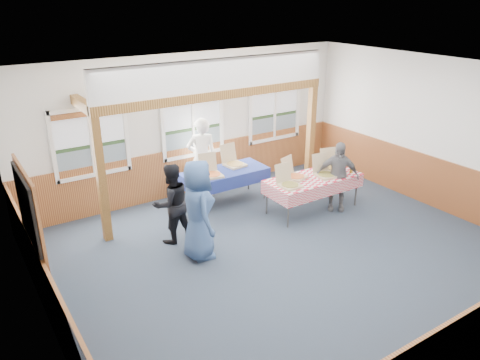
# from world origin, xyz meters

# --- Properties ---
(floor) EXTENTS (8.00, 8.00, 0.00)m
(floor) POSITION_xyz_m (0.00, 0.00, 0.00)
(floor) COLOR #272E3F
(floor) RESTS_ON ground
(ceiling) EXTENTS (8.00, 8.00, 0.00)m
(ceiling) POSITION_xyz_m (0.00, 0.00, 3.20)
(ceiling) COLOR white
(ceiling) RESTS_ON wall_back
(wall_back) EXTENTS (8.00, 0.00, 8.00)m
(wall_back) POSITION_xyz_m (0.00, 3.50, 1.60)
(wall_back) COLOR silver
(wall_back) RESTS_ON floor
(wall_left) EXTENTS (0.00, 8.00, 8.00)m
(wall_left) POSITION_xyz_m (-4.00, 0.00, 1.60)
(wall_left) COLOR silver
(wall_left) RESTS_ON floor
(wall_right) EXTENTS (0.00, 8.00, 8.00)m
(wall_right) POSITION_xyz_m (4.00, 0.00, 1.60)
(wall_right) COLOR silver
(wall_right) RESTS_ON floor
(wainscot_back) EXTENTS (7.98, 0.05, 1.10)m
(wainscot_back) POSITION_xyz_m (0.00, 3.48, 0.55)
(wainscot_back) COLOR brown
(wainscot_back) RESTS_ON floor
(wainscot_front) EXTENTS (7.98, 0.05, 1.10)m
(wainscot_front) POSITION_xyz_m (0.00, -3.48, 0.55)
(wainscot_front) COLOR brown
(wainscot_front) RESTS_ON floor
(wainscot_left) EXTENTS (0.05, 6.98, 1.10)m
(wainscot_left) POSITION_xyz_m (-3.98, 0.00, 0.55)
(wainscot_left) COLOR brown
(wainscot_left) RESTS_ON floor
(wainscot_right) EXTENTS (0.05, 6.98, 1.10)m
(wainscot_right) POSITION_xyz_m (3.98, 0.00, 0.55)
(wainscot_right) COLOR brown
(wainscot_right) RESTS_ON floor
(cased_opening) EXTENTS (0.06, 1.30, 2.10)m
(cased_opening) POSITION_xyz_m (-3.96, 0.90, 1.05)
(cased_opening) COLOR #383838
(cased_opening) RESTS_ON wall_left
(window_left) EXTENTS (1.56, 0.10, 1.46)m
(window_left) POSITION_xyz_m (-2.30, 3.46, 1.68)
(window_left) COLOR white
(window_left) RESTS_ON wall_back
(window_mid) EXTENTS (1.56, 0.10, 1.46)m
(window_mid) POSITION_xyz_m (0.00, 3.46, 1.68)
(window_mid) COLOR white
(window_mid) RESTS_ON wall_back
(window_right) EXTENTS (1.56, 0.10, 1.46)m
(window_right) POSITION_xyz_m (2.30, 3.46, 1.68)
(window_right) COLOR white
(window_right) RESTS_ON wall_back
(post_left) EXTENTS (0.15, 0.15, 2.40)m
(post_left) POSITION_xyz_m (-2.50, 2.30, 1.20)
(post_left) COLOR #5A3614
(post_left) RESTS_ON floor
(post_right) EXTENTS (0.15, 0.15, 2.40)m
(post_right) POSITION_xyz_m (2.50, 2.30, 1.20)
(post_right) COLOR #5A3614
(post_right) RESTS_ON floor
(cross_beam) EXTENTS (5.15, 0.18, 0.18)m
(cross_beam) POSITION_xyz_m (0.00, 2.30, 2.49)
(cross_beam) COLOR #5A3614
(cross_beam) RESTS_ON post_left
(table_left) EXTENTS (2.07, 1.62, 0.76)m
(table_left) POSITION_xyz_m (0.25, 2.52, 0.70)
(table_left) COLOR #383838
(table_left) RESTS_ON floor
(table_right) EXTENTS (2.13, 1.04, 0.76)m
(table_right) POSITION_xyz_m (1.62, 1.16, 0.71)
(table_right) COLOR #383838
(table_right) RESTS_ON floor
(pizza_box_a) EXTENTS (0.47, 0.54, 0.44)m
(pizza_box_a) POSITION_xyz_m (-0.14, 2.41, 0.82)
(pizza_box_a) COLOR #C9B086
(pizza_box_a) RESTS_ON table_left
(pizza_box_b) EXTENTS (0.46, 0.54, 0.45)m
(pizza_box_b) POSITION_xyz_m (0.60, 2.68, 0.83)
(pizza_box_b) COLOR #C9B086
(pizza_box_b) RESTS_ON table_left
(pizza_box_c) EXTENTS (0.39, 0.48, 0.42)m
(pizza_box_c) POSITION_xyz_m (0.87, 1.06, 0.82)
(pizza_box_c) COLOR #C9B086
(pizza_box_c) RESTS_ON table_right
(pizza_box_d) EXTENTS (0.51, 0.57, 0.42)m
(pizza_box_d) POSITION_xyz_m (1.26, 1.35, 0.82)
(pizza_box_d) COLOR #C9B086
(pizza_box_d) RESTS_ON table_right
(pizza_box_e) EXTENTS (0.46, 0.53, 0.44)m
(pizza_box_e) POSITION_xyz_m (1.88, 1.08, 0.82)
(pizza_box_e) COLOR #C9B086
(pizza_box_e) RESTS_ON table_right
(pizza_box_f) EXTENTS (0.49, 0.55, 0.43)m
(pizza_box_f) POSITION_xyz_m (2.28, 1.30, 0.82)
(pizza_box_f) COLOR #C9B086
(pizza_box_f) RESTS_ON table_right
(veggie_tray) EXTENTS (0.39, 0.39, 0.09)m
(veggie_tray) POSITION_xyz_m (-0.50, 2.52, 0.79)
(veggie_tray) COLOR black
(veggie_tray) RESTS_ON table_left
(drink_glass) EXTENTS (0.07, 0.07, 0.15)m
(drink_glass) POSITION_xyz_m (2.47, 0.91, 0.83)
(drink_glass) COLOR olive
(drink_glass) RESTS_ON table_right
(woman_white) EXTENTS (0.78, 0.62, 1.85)m
(woman_white) POSITION_xyz_m (0.01, 3.10, 0.92)
(woman_white) COLOR white
(woman_white) RESTS_ON floor
(woman_black) EXTENTS (0.79, 0.64, 1.54)m
(woman_black) POSITION_xyz_m (-1.47, 1.58, 0.77)
(woman_black) COLOR black
(woman_black) RESTS_ON floor
(man_blue) EXTENTS (0.72, 0.97, 1.81)m
(man_blue) POSITION_xyz_m (-1.32, 0.82, 0.90)
(man_blue) COLOR #355384
(man_blue) RESTS_ON floor
(person_grey) EXTENTS (0.91, 0.87, 1.52)m
(person_grey) POSITION_xyz_m (2.07, 0.91, 0.76)
(person_grey) COLOR slate
(person_grey) RESTS_ON floor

